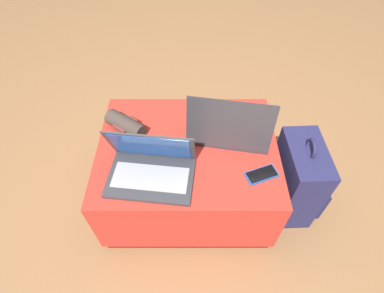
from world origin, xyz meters
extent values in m
plane|color=olive|center=(0.00, 0.00, 0.00)|extent=(14.00, 14.00, 0.00)
cube|color=maroon|center=(0.00, 0.00, 0.03)|extent=(0.79, 0.62, 0.05)
cube|color=#B22D23|center=(0.00, 0.00, 0.23)|extent=(0.83, 0.65, 0.37)
cube|color=#333338|center=(-0.15, -0.18, 0.42)|extent=(0.38, 0.27, 0.02)
cube|color=#9E9EA3|center=(-0.15, -0.18, 0.43)|extent=(0.32, 0.16, 0.00)
cube|color=#333338|center=(-0.14, -0.10, 0.54)|extent=(0.36, 0.12, 0.22)
cube|color=#1E4799|center=(-0.14, -0.10, 0.54)|extent=(0.32, 0.11, 0.19)
cube|color=#333338|center=(0.20, 0.10, 0.42)|extent=(0.41, 0.30, 0.02)
cube|color=#232328|center=(0.20, 0.11, 0.43)|extent=(0.34, 0.19, 0.00)
cube|color=#333338|center=(0.18, 0.00, 0.55)|extent=(0.37, 0.10, 0.24)
cube|color=#1E4799|center=(0.18, 0.00, 0.55)|extent=(0.33, 0.09, 0.22)
cube|color=#1E4C9E|center=(0.31, -0.16, 0.42)|extent=(0.15, 0.11, 0.01)
cube|color=black|center=(0.31, -0.16, 0.42)|extent=(0.14, 0.10, 0.00)
cube|color=#23234C|center=(0.54, -0.05, 0.22)|extent=(0.18, 0.32, 0.44)
cube|color=#1E1E41|center=(0.64, -0.05, 0.14)|extent=(0.07, 0.25, 0.20)
torus|color=#23234C|center=(0.54, -0.05, 0.47)|extent=(0.02, 0.09, 0.09)
cylinder|color=#3D332D|center=(-0.29, 0.10, 0.45)|extent=(0.21, 0.18, 0.08)
cube|color=brown|center=(-0.29, 0.10, 0.45)|extent=(0.11, 0.12, 0.02)
camera|label=1|loc=(0.02, -0.87, 1.47)|focal=28.00mm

